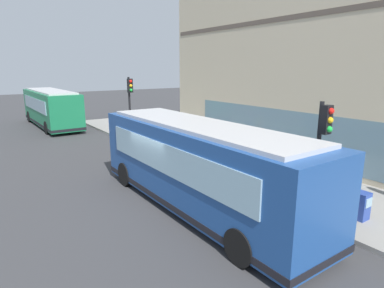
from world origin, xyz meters
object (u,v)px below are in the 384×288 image
at_px(city_bus_far_down_street, 51,108).
at_px(newspaper_vending_box, 362,206).
at_px(pedestrian_walking_along_curb, 152,130).
at_px(fire_hydrant, 257,165).
at_px(traffic_light_down_block, 130,96).
at_px(traffic_light_near_corner, 323,137).
at_px(city_bus_nearside, 198,166).
at_px(pedestrian_by_light_pole, 192,135).

height_order(city_bus_far_down_street, newspaper_vending_box, city_bus_far_down_street).
xyz_separation_m(city_bus_far_down_street, newspaper_vending_box, (3.94, -24.57, -0.95)).
bearing_deg(pedestrian_walking_along_curb, fire_hydrant, -77.46).
xyz_separation_m(traffic_light_down_block, fire_hydrant, (1.62, -10.07, -2.53)).
distance_m(traffic_light_down_block, fire_hydrant, 10.51).
distance_m(traffic_light_near_corner, pedestrian_walking_along_curb, 11.45).
height_order(traffic_light_near_corner, traffic_light_down_block, traffic_light_down_block).
xyz_separation_m(city_bus_far_down_street, pedestrian_walking_along_curb, (3.11, -12.17, -0.36)).
relative_size(city_bus_far_down_street, newspaper_vending_box, 11.19).
distance_m(city_bus_nearside, fire_hydrant, 4.62).
bearing_deg(newspaper_vending_box, fire_hydrant, 81.77).
bearing_deg(pedestrian_by_light_pole, traffic_light_near_corner, -98.85).
xyz_separation_m(city_bus_far_down_street, traffic_light_near_corner, (3.11, -23.51, 1.19)).
height_order(fire_hydrant, pedestrian_by_light_pole, pedestrian_by_light_pole).
distance_m(city_bus_nearside, pedestrian_walking_along_curb, 8.86).
bearing_deg(traffic_light_down_block, city_bus_far_down_street, 108.49).
bearing_deg(city_bus_nearside, fire_hydrant, 16.56).
distance_m(traffic_light_near_corner, pedestrian_by_light_pole, 9.50).
height_order(fire_hydrant, newspaper_vending_box, newspaper_vending_box).
distance_m(traffic_light_down_block, newspaper_vending_box, 15.56).
height_order(city_bus_nearside, newspaper_vending_box, city_bus_nearside).
xyz_separation_m(city_bus_far_down_street, pedestrian_by_light_pole, (4.55, -14.27, -0.46)).
relative_size(pedestrian_walking_along_curb, newspaper_vending_box, 2.01).
xyz_separation_m(pedestrian_by_light_pole, newspaper_vending_box, (-0.61, -10.30, -0.49)).
xyz_separation_m(fire_hydrant, pedestrian_walking_along_curb, (-1.59, 7.13, 0.69)).
distance_m(traffic_light_near_corner, traffic_light_down_block, 14.28).
bearing_deg(fire_hydrant, newspaper_vending_box, -98.23).
distance_m(pedestrian_walking_along_curb, newspaper_vending_box, 12.44).
distance_m(pedestrian_walking_along_curb, pedestrian_by_light_pole, 2.55).
height_order(pedestrian_walking_along_curb, pedestrian_by_light_pole, pedestrian_walking_along_curb).
relative_size(traffic_light_down_block, fire_hydrant, 5.61).
distance_m(traffic_light_down_block, pedestrian_walking_along_curb, 3.47).
height_order(city_bus_nearside, fire_hydrant, city_bus_nearside).
distance_m(city_bus_far_down_street, pedestrian_walking_along_curb, 12.56).
distance_m(traffic_light_down_block, pedestrian_by_light_pole, 5.60).
xyz_separation_m(city_bus_nearside, pedestrian_walking_along_curb, (2.73, 8.42, -0.36)).
relative_size(traffic_light_near_corner, pedestrian_walking_along_curb, 2.06).
relative_size(city_bus_far_down_street, traffic_light_down_block, 2.43).
relative_size(pedestrian_walking_along_curb, pedestrian_by_light_pole, 1.09).
bearing_deg(traffic_light_near_corner, fire_hydrant, 69.31).
distance_m(city_bus_nearside, traffic_light_down_block, 11.77).
bearing_deg(newspaper_vending_box, traffic_light_near_corner, 128.01).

